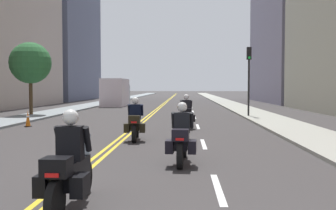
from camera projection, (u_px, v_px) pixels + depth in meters
ground_plane at (165, 103)px, 47.78m from camera, size 264.00×264.00×0.00m
sidewalk_left at (104, 103)px, 48.09m from camera, size 2.59×144.00×0.12m
sidewalk_right at (226, 103)px, 47.46m from camera, size 2.59×144.00×0.12m
centreline_yellow_inner at (164, 103)px, 47.78m from camera, size 0.12×132.00×0.01m
centreline_yellow_outer at (166, 103)px, 47.77m from camera, size 0.12×132.00×0.01m
lane_dashes_white at (194, 114)px, 28.68m from camera, size 0.14×56.40×0.01m
building_left_2 at (55, 28)px, 59.74m from camera, size 9.61×19.72×21.65m
motorcycle_0 at (69, 170)px, 6.33m from camera, size 0.77×2.19×1.63m
motorcycle_1 at (182, 139)px, 10.18m from camera, size 0.78×2.21×1.59m
motorcycle_2 at (135, 123)px, 14.64m from camera, size 0.78×2.16×1.60m
motorcycle_3 at (186, 114)px, 18.93m from camera, size 0.78×2.28×1.63m
traffic_cone_0 at (28, 119)px, 19.65m from camera, size 0.30×0.30×0.81m
traffic_light_near at (249, 69)px, 25.41m from camera, size 0.28×0.38×4.53m
street_tree_0 at (30, 63)px, 26.68m from camera, size 2.79×2.79×4.99m
parked_truck at (116, 94)px, 41.19m from camera, size 2.20×6.50×2.80m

